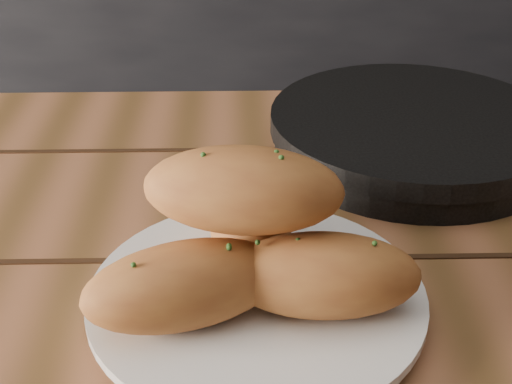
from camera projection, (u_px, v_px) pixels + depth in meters
The scene contains 4 objects.
counter at pixel (123, 74), 1.79m from camera, with size 2.80×0.60×0.90m, color black.
plate at pixel (257, 299), 0.53m from camera, with size 0.25×0.25×0.02m.
bread_rolls at pixel (250, 243), 0.50m from camera, with size 0.24×0.20×0.12m.
skillet at pixel (414, 133), 0.74m from camera, with size 0.43×0.30×0.05m.
Camera 1 is at (0.30, -0.00, 1.09)m, focal length 50.00 mm.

